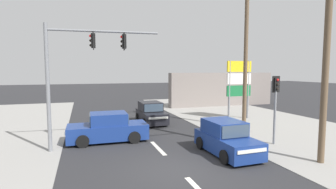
% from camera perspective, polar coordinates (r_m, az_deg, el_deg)
% --- Properties ---
extents(ground_plane, '(140.00, 140.00, 0.00)m').
position_cam_1_polar(ground_plane, '(10.57, 2.45, -16.03)').
color(ground_plane, '#28282B').
extents(lane_dash_mid, '(0.20, 2.40, 0.01)m').
position_cam_1_polar(lane_dash_mid, '(13.27, -2.21, -11.54)').
color(lane_dash_mid, silver).
rests_on(lane_dash_mid, ground).
extents(lane_dash_far, '(0.20, 2.40, 0.01)m').
position_cam_1_polar(lane_dash_far, '(17.98, -6.63, -7.10)').
color(lane_dash_far, silver).
rests_on(lane_dash_far, ground).
extents(kerb_right_verge, '(10.00, 44.00, 0.02)m').
position_cam_1_polar(kerb_right_verge, '(17.21, 29.40, -8.28)').
color(kerb_right_verge, gray).
rests_on(kerb_right_verge, ground).
extents(utility_pole_foreground_right, '(3.78, 0.44, 10.66)m').
position_cam_1_polar(utility_pole_foreground_right, '(12.40, 31.13, 13.16)').
color(utility_pole_foreground_right, brown).
rests_on(utility_pole_foreground_right, ground).
extents(utility_pole_midground_right, '(1.80, 0.26, 10.90)m').
position_cam_1_polar(utility_pole_midground_right, '(18.01, 16.63, 10.96)').
color(utility_pole_midground_right, brown).
rests_on(utility_pole_midground_right, ground).
extents(traffic_signal_mast, '(5.28, 0.54, 6.00)m').
position_cam_1_polar(traffic_signal_mast, '(13.16, -19.28, 6.31)').
color(traffic_signal_mast, slate).
rests_on(traffic_signal_mast, ground).
extents(pedestal_signal_right_kerb, '(0.44, 0.29, 3.56)m').
position_cam_1_polar(pedestal_signal_right_kerb, '(14.50, 22.36, -0.77)').
color(pedestal_signal_right_kerb, slate).
rests_on(pedestal_signal_right_kerb, ground).
extents(shopping_plaza_sign, '(2.10, 0.16, 4.60)m').
position_cam_1_polar(shopping_plaza_sign, '(21.23, 15.18, 2.76)').
color(shopping_plaza_sign, slate).
rests_on(shopping_plaza_sign, ground).
extents(shopfront_wall_far, '(12.00, 1.00, 3.60)m').
position_cam_1_polar(shopfront_wall_far, '(29.15, 11.67, 1.12)').
color(shopfront_wall_far, gray).
rests_on(shopfront_wall_far, ground).
extents(hatchback_receding_far, '(1.79, 3.65, 1.53)m').
position_cam_1_polar(hatchback_receding_far, '(19.30, -3.71, -4.11)').
color(hatchback_receding_far, black).
rests_on(hatchback_receding_far, ground).
extents(sedan_oncoming_near, '(4.26, 1.94, 1.56)m').
position_cam_1_polar(sedan_oncoming_near, '(14.67, -12.92, -7.22)').
color(sedan_oncoming_near, navy).
rests_on(sedan_oncoming_near, ground).
extents(hatchback_kerbside_parked, '(1.84, 3.67, 1.53)m').
position_cam_1_polar(hatchback_kerbside_parked, '(12.52, 12.52, -9.37)').
color(hatchback_kerbside_parked, navy).
rests_on(hatchback_kerbside_parked, ground).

